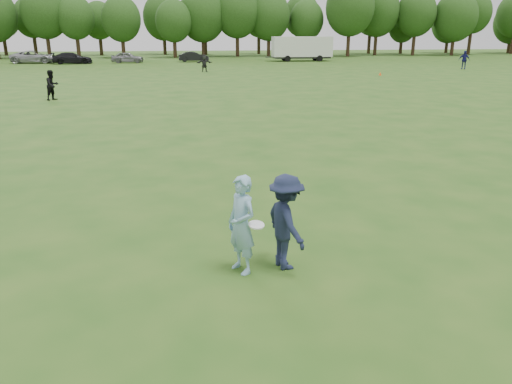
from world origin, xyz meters
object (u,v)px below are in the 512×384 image
player_far_d (204,63)px  car_f (194,57)px  car_d (72,58)px  player_far_b (464,60)px  car_e (127,57)px  car_c (34,57)px  thrower (242,225)px  defender (286,222)px  player_far_a (52,85)px  cargo_trailer (302,48)px  field_cone (380,74)px

player_far_d → car_f: size_ratio=0.43×
car_d → player_far_b: bearing=-116.3°
car_d → car_e: 6.71m
car_c → car_d: car_c is taller
thrower → car_e: size_ratio=0.43×
defender → car_f: 60.98m
player_far_a → car_f: 38.31m
player_far_b → car_d: bearing=-163.2°
defender → cargo_trailer: 62.44m
defender → player_far_a: bearing=6.1°
car_f → car_e: bearing=96.7°
defender → cargo_trailer: (14.27, 60.78, 0.93)m
car_c → car_e: 11.71m
thrower → car_c: (-19.70, 60.88, -0.09)m
player_far_b → car_f: bearing=-175.1°
player_far_d → field_cone: player_far_d is taller
car_f → field_cone: bearing=-144.4°
cargo_trailer → field_cone: bearing=-84.6°
player_far_b → field_cone: (-11.78, -6.18, -0.82)m
car_f → player_far_d: bearing=-177.7°
player_far_d → car_c: 26.78m
thrower → cargo_trailer: 62.68m
player_far_a → car_d: (-5.95, 35.11, -0.19)m
car_d → field_cone: car_d is taller
player_far_b → player_far_d: bearing=-144.6°
car_c → field_cone: size_ratio=18.58×
defender → player_far_b: size_ratio=0.88×
thrower → player_far_b: 52.62m
car_e → car_f: size_ratio=1.02×
car_f → field_cone: (16.78, -23.32, -0.51)m
player_far_d → car_f: (-0.71, 16.93, -0.19)m
player_far_b → cargo_trailer: size_ratio=0.21×
player_far_a → player_far_b: size_ratio=0.91×
thrower → player_far_b: player_far_b is taller
defender → player_far_d: same height
player_far_a → car_c: size_ratio=0.32×
car_d → thrower: bearing=-173.3°
thrower → player_far_d: 44.12m
defender → car_c: size_ratio=0.30×
thrower → car_c: size_ratio=0.31×
player_far_b → car_c: size_ratio=0.35×
car_f → player_far_a: bearing=166.1°
car_d → cargo_trailer: (29.70, 1.89, 1.08)m
cargo_trailer → car_f: bearing=179.2°
player_far_a → player_far_b: player_far_b is taller
car_e → defender: bearing=-169.9°
car_f → defender: bearing=-179.8°
car_c → car_f: car_c is taller
player_far_a → player_far_d: bearing=9.9°
thrower → car_c: bearing=168.1°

